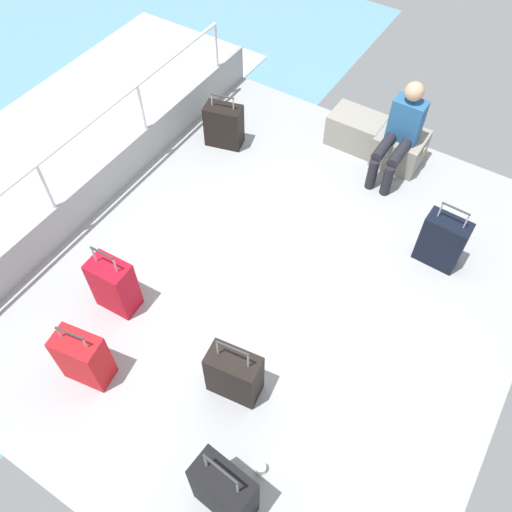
{
  "coord_description": "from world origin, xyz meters",
  "views": [
    {
      "loc": [
        1.36,
        -2.63,
        4.32
      ],
      "look_at": [
        -0.28,
        -0.03,
        0.25
      ],
      "focal_mm": 37.67,
      "sensor_mm": 36.0,
      "label": 1
    }
  ],
  "objects_px": {
    "suitcase_3": "(114,285)",
    "cargo_crate_1": "(400,148)",
    "paper_cup": "(261,469)",
    "passenger_seated": "(401,131)",
    "suitcase_5": "(224,491)",
    "cargo_crate_0": "(356,130)",
    "suitcase_1": "(234,374)",
    "suitcase_4": "(224,126)",
    "suitcase_2": "(442,241)",
    "suitcase_0": "(83,358)"
  },
  "relations": [
    {
      "from": "suitcase_3",
      "to": "paper_cup",
      "type": "height_order",
      "value": "suitcase_3"
    },
    {
      "from": "paper_cup",
      "to": "suitcase_2",
      "type": "bearing_deg",
      "value": 81.64
    },
    {
      "from": "cargo_crate_0",
      "to": "suitcase_5",
      "type": "bearing_deg",
      "value": -76.84
    },
    {
      "from": "suitcase_3",
      "to": "suitcase_4",
      "type": "relative_size",
      "value": 1.17
    },
    {
      "from": "passenger_seated",
      "to": "suitcase_3",
      "type": "relative_size",
      "value": 1.38
    },
    {
      "from": "paper_cup",
      "to": "suitcase_3",
      "type": "bearing_deg",
      "value": 163.05
    },
    {
      "from": "suitcase_4",
      "to": "cargo_crate_0",
      "type": "bearing_deg",
      "value": 32.11
    },
    {
      "from": "suitcase_4",
      "to": "paper_cup",
      "type": "xyz_separation_m",
      "value": [
        2.37,
        -2.99,
        -0.21
      ]
    },
    {
      "from": "suitcase_1",
      "to": "paper_cup",
      "type": "xyz_separation_m",
      "value": [
        0.54,
        -0.46,
        -0.21
      ]
    },
    {
      "from": "cargo_crate_0",
      "to": "passenger_seated",
      "type": "bearing_deg",
      "value": -19.15
    },
    {
      "from": "suitcase_0",
      "to": "suitcase_3",
      "type": "height_order",
      "value": "suitcase_3"
    },
    {
      "from": "cargo_crate_0",
      "to": "suitcase_2",
      "type": "relative_size",
      "value": 0.85
    },
    {
      "from": "suitcase_5",
      "to": "suitcase_4",
      "type": "bearing_deg",
      "value": 124.43
    },
    {
      "from": "cargo_crate_0",
      "to": "cargo_crate_1",
      "type": "height_order",
      "value": "cargo_crate_0"
    },
    {
      "from": "cargo_crate_0",
      "to": "suitcase_1",
      "type": "bearing_deg",
      "value": -81.16
    },
    {
      "from": "passenger_seated",
      "to": "suitcase_0",
      "type": "height_order",
      "value": "passenger_seated"
    },
    {
      "from": "cargo_crate_1",
      "to": "paper_cup",
      "type": "bearing_deg",
      "value": -82.44
    },
    {
      "from": "suitcase_0",
      "to": "suitcase_1",
      "type": "relative_size",
      "value": 0.98
    },
    {
      "from": "suitcase_4",
      "to": "paper_cup",
      "type": "relative_size",
      "value": 6.72
    },
    {
      "from": "passenger_seated",
      "to": "suitcase_5",
      "type": "relative_size",
      "value": 1.23
    },
    {
      "from": "cargo_crate_0",
      "to": "suitcase_5",
      "type": "relative_size",
      "value": 0.74
    },
    {
      "from": "cargo_crate_0",
      "to": "suitcase_3",
      "type": "bearing_deg",
      "value": -105.1
    },
    {
      "from": "suitcase_3",
      "to": "cargo_crate_1",
      "type": "bearing_deg",
      "value": 65.99
    },
    {
      "from": "suitcase_3",
      "to": "suitcase_5",
      "type": "distance_m",
      "value": 2.06
    },
    {
      "from": "cargo_crate_1",
      "to": "passenger_seated",
      "type": "distance_m",
      "value": 0.42
    },
    {
      "from": "cargo_crate_0",
      "to": "suitcase_5",
      "type": "height_order",
      "value": "suitcase_5"
    },
    {
      "from": "suitcase_3",
      "to": "suitcase_5",
      "type": "relative_size",
      "value": 0.89
    },
    {
      "from": "suitcase_3",
      "to": "passenger_seated",
      "type": "bearing_deg",
      "value": 64.72
    },
    {
      "from": "passenger_seated",
      "to": "paper_cup",
      "type": "distance_m",
      "value": 3.69
    },
    {
      "from": "suitcase_3",
      "to": "suitcase_4",
      "type": "height_order",
      "value": "suitcase_3"
    },
    {
      "from": "suitcase_5",
      "to": "paper_cup",
      "type": "xyz_separation_m",
      "value": [
        0.1,
        0.33,
        -0.28
      ]
    },
    {
      "from": "cargo_crate_0",
      "to": "suitcase_3",
      "type": "relative_size",
      "value": 0.83
    },
    {
      "from": "suitcase_4",
      "to": "suitcase_5",
      "type": "distance_m",
      "value": 4.03
    },
    {
      "from": "suitcase_3",
      "to": "paper_cup",
      "type": "relative_size",
      "value": 7.84
    },
    {
      "from": "suitcase_1",
      "to": "paper_cup",
      "type": "distance_m",
      "value": 0.74
    },
    {
      "from": "suitcase_1",
      "to": "suitcase_2",
      "type": "xyz_separation_m",
      "value": [
        0.93,
        2.2,
        0.03
      ]
    },
    {
      "from": "suitcase_0",
      "to": "suitcase_1",
      "type": "distance_m",
      "value": 1.25
    },
    {
      "from": "cargo_crate_0",
      "to": "suitcase_3",
      "type": "distance_m",
      "value": 3.34
    },
    {
      "from": "suitcase_1",
      "to": "suitcase_3",
      "type": "bearing_deg",
      "value": 174.7
    },
    {
      "from": "passenger_seated",
      "to": "suitcase_1",
      "type": "xyz_separation_m",
      "value": [
        -0.04,
        -3.15,
        -0.3
      ]
    },
    {
      "from": "suitcase_1",
      "to": "cargo_crate_1",
      "type": "bearing_deg",
      "value": 89.33
    },
    {
      "from": "cargo_crate_1",
      "to": "suitcase_0",
      "type": "xyz_separation_m",
      "value": [
        -1.16,
        -3.89,
        0.09
      ]
    },
    {
      "from": "passenger_seated",
      "to": "suitcase_2",
      "type": "distance_m",
      "value": 1.34
    },
    {
      "from": "passenger_seated",
      "to": "cargo_crate_0",
      "type": "bearing_deg",
      "value": 160.85
    },
    {
      "from": "passenger_seated",
      "to": "suitcase_3",
      "type": "height_order",
      "value": "passenger_seated"
    },
    {
      "from": "suitcase_5",
      "to": "paper_cup",
      "type": "bearing_deg",
      "value": 73.87
    },
    {
      "from": "cargo_crate_1",
      "to": "suitcase_5",
      "type": "bearing_deg",
      "value": -84.35
    },
    {
      "from": "paper_cup",
      "to": "cargo_crate_1",
      "type": "bearing_deg",
      "value": 97.56
    },
    {
      "from": "passenger_seated",
      "to": "suitcase_1",
      "type": "bearing_deg",
      "value": -90.71
    },
    {
      "from": "cargo_crate_1",
      "to": "suitcase_3",
      "type": "relative_size",
      "value": 0.71
    }
  ]
}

